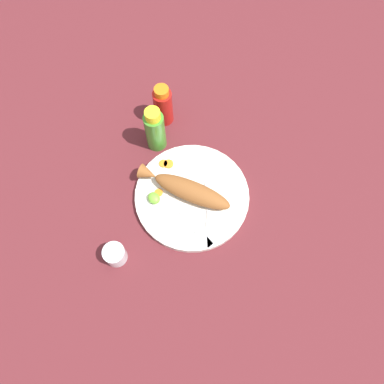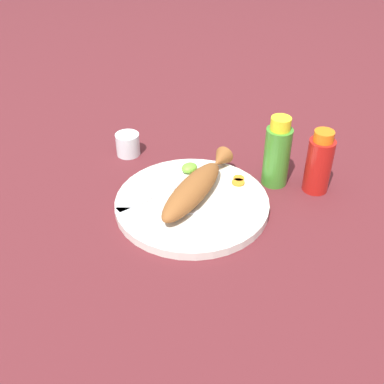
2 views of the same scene
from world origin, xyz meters
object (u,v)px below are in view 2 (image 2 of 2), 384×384
(fork_near, at_px, (156,212))
(hot_sauce_bottle_red, at_px, (319,163))
(fried_fish, at_px, (196,187))
(hot_sauce_bottle_green, at_px, (277,154))
(salt_cup, at_px, (127,146))
(main_plate, at_px, (192,204))
(fork_far, at_px, (152,197))

(fork_near, bearing_deg, hot_sauce_bottle_red, -161.06)
(fried_fish, distance_m, hot_sauce_bottle_green, 0.19)
(hot_sauce_bottle_green, relative_size, salt_cup, 2.81)
(main_plate, xyz_separation_m, hot_sauce_bottle_green, (-0.20, 0.03, 0.06))
(fork_near, xyz_separation_m, hot_sauce_bottle_green, (-0.28, 0.04, 0.05))
(fork_near, distance_m, salt_cup, 0.26)
(salt_cup, bearing_deg, main_plate, 90.68)
(fried_fish, relative_size, fork_far, 1.39)
(main_plate, bearing_deg, fried_fish, -154.31)
(hot_sauce_bottle_green, bearing_deg, hot_sauce_bottle_red, 126.77)
(main_plate, bearing_deg, salt_cup, -89.32)
(fried_fish, relative_size, fork_near, 1.67)
(fork_far, bearing_deg, salt_cup, -105.74)
(fried_fish, xyz_separation_m, fork_near, (0.09, -0.00, -0.02))
(fork_near, xyz_separation_m, fork_far, (-0.02, -0.05, 0.00))
(main_plate, relative_size, hot_sauce_bottle_green, 1.99)
(fork_far, relative_size, hot_sauce_bottle_red, 1.32)
(fork_far, bearing_deg, hot_sauce_bottle_red, 152.76)
(fork_far, height_order, hot_sauce_bottle_red, hot_sauce_bottle_red)
(main_plate, distance_m, fried_fish, 0.04)
(main_plate, height_order, fork_far, fork_far)
(fork_near, bearing_deg, main_plate, -148.86)
(fried_fish, distance_m, hot_sauce_bottle_red, 0.26)
(fried_fish, distance_m, fork_near, 0.10)
(main_plate, distance_m, hot_sauce_bottle_red, 0.28)
(fried_fish, height_order, hot_sauce_bottle_green, hot_sauce_bottle_green)
(hot_sauce_bottle_red, distance_m, salt_cup, 0.44)
(fried_fish, bearing_deg, salt_cup, -111.66)
(fork_near, distance_m, hot_sauce_bottle_red, 0.35)
(hot_sauce_bottle_red, bearing_deg, fork_near, -19.11)
(main_plate, height_order, hot_sauce_bottle_green, hot_sauce_bottle_green)
(main_plate, xyz_separation_m, fork_near, (0.08, -0.01, 0.01))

